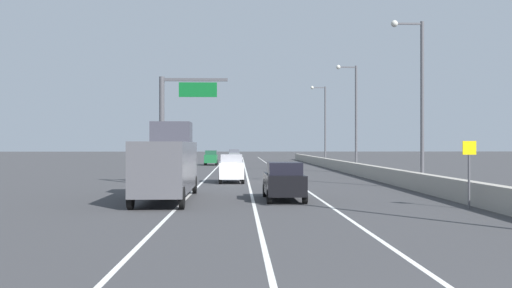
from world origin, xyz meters
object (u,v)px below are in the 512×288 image
Objects in this scene: lamp_post_right_second at (418,93)px; car_white_3 at (231,169)px; overhead_sign_gantry at (173,117)px; speed_advisory_sign at (469,169)px; box_truck at (168,164)px; car_green_1 at (211,158)px; lamp_post_right_third at (354,111)px; car_black_2 at (284,181)px; car_gray_0 at (234,155)px; lamp_post_right_fourth at (324,120)px.

car_white_3 is (-12.14, 6.25, -5.13)m from lamp_post_right_second.
overhead_sign_gantry is 16.39m from lamp_post_right_second.
box_truck is at bearing 162.31° from speed_advisory_sign.
lamp_post_right_second is 45.15m from car_green_1.
lamp_post_right_third reaches higher than car_green_1.
speed_advisory_sign is 0.65× the size of car_black_2.
box_truck reaches higher than car_black_2.
speed_advisory_sign is 0.32× the size of box_truck.
car_white_3 reaches higher than car_gray_0.
car_white_3 reaches higher than car_green_1.
speed_advisory_sign is 0.28× the size of lamp_post_right_fourth.
lamp_post_right_fourth is 2.36× the size of car_black_2.
car_black_2 is at bearing -101.05° from lamp_post_right_fourth.
lamp_post_right_second is 40.03m from lamp_post_right_fourth.
car_gray_0 is at bearing 98.66° from speed_advisory_sign.
car_green_1 is (-15.48, 42.09, -5.17)m from lamp_post_right_second.
lamp_post_right_second reaches higher than car_gray_0.
car_gray_0 is 19.62m from car_green_1.
car_white_3 is (0.33, -55.23, 0.03)m from car_gray_0.
box_truck is (0.89, -9.58, -2.87)m from overhead_sign_gantry.
overhead_sign_gantry is 12.54m from car_black_2.
car_gray_0 is 0.96× the size of car_green_1.
speed_advisory_sign is at bearing -81.34° from car_gray_0.
box_truck is at bearing -107.92° from lamp_post_right_fourth.
car_black_2 is (-7.85, 4.16, -0.79)m from speed_advisory_sign.
car_black_2 is at bearing -142.66° from lamp_post_right_second.
lamp_post_right_fourth is at bearing 66.72° from overhead_sign_gantry.
lamp_post_right_second reaches higher than car_white_3.
overhead_sign_gantry is 0.69× the size of lamp_post_right_third.
lamp_post_right_third reaches higher than overhead_sign_gantry.
lamp_post_right_third is 1.16× the size of box_truck.
lamp_post_right_third is 2.36× the size of car_black_2.
lamp_post_right_second is (16.09, -2.77, 1.45)m from overhead_sign_gantry.
car_gray_0 is at bearing 101.47° from lamp_post_right_second.
overhead_sign_gantry is 40.59m from lamp_post_right_fourth.
lamp_post_right_third is 2.59× the size of car_gray_0.
speed_advisory_sign is at bearing -43.58° from overhead_sign_gantry.
lamp_post_right_third is 43.60m from car_gray_0.
speed_advisory_sign reaches higher than car_gray_0.
lamp_post_right_fourth is at bearing 78.95° from car_black_2.
speed_advisory_sign reaches higher than car_green_1.
lamp_post_right_third is 19.03m from car_white_3.
lamp_post_right_fourth reaches higher than box_truck.
box_truck is (0.27, -48.91, 0.84)m from car_green_1.
overhead_sign_gantry is at bearing -90.90° from car_green_1.
car_white_3 is 13.44m from box_truck.
box_truck is at bearing -119.46° from lamp_post_right_third.
overhead_sign_gantry reaches higher than car_white_3.
overhead_sign_gantry reaches higher than car_black_2.
car_black_2 is 1.13× the size of car_white_3.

